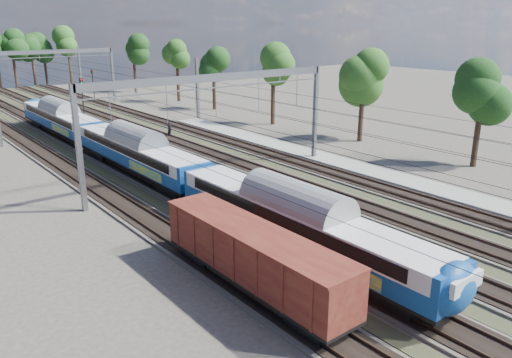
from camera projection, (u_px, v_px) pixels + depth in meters
track_bed at (139, 147)px, 53.85m from camera, size 21.00×130.00×0.34m
platform at (401, 180)px, 42.29m from camera, size 3.00×70.00×0.30m
catenary at (109, 82)px, 57.91m from camera, size 25.65×130.00×9.00m
tree_belt at (65, 52)px, 87.68m from camera, size 38.88×100.32×11.67m
emu_train at (138, 148)px, 43.42m from camera, size 2.92×61.81×4.27m
freight_boxcar at (253, 255)px, 24.52m from camera, size 2.56×12.36×3.19m
worker at (169, 129)px, 58.77m from camera, size 0.48×0.71×1.88m
signal_near at (83, 97)px, 61.69m from camera, size 0.43×0.39×6.50m
signal_far at (93, 82)px, 84.18m from camera, size 0.39×0.36×5.48m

